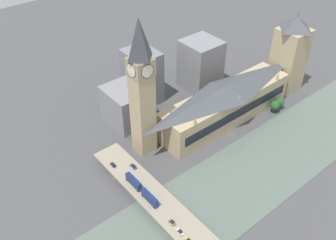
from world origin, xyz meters
TOP-DOWN VIEW (x-y plane):
  - ground_plane at (0.00, 0.00)m, footprint 600.00×600.00m
  - river_water at (-30.16, 0.00)m, footprint 48.33×360.00m
  - parliament_hall at (14.20, -8.00)m, footprint 22.86×97.48m
  - clock_tower at (24.43, 50.14)m, footprint 11.99×11.99m
  - victoria_tower at (14.25, -70.45)m, footprint 19.43×19.43m
  - road_bridge at (-30.16, 71.48)m, footprint 128.66×15.89m
  - double_decker_bus_lead at (-13.69, 74.78)m, footprint 11.46×2.58m
  - double_decker_bus_rear at (0.23, 74.85)m, footprint 11.65×2.51m
  - car_northbound_lead at (11.05, 67.45)m, footprint 4.47×1.87m
  - car_northbound_mid at (19.23, 75.47)m, footprint 3.95×1.76m
  - car_northbound_tail at (-30.94, 74.60)m, footprint 3.80×1.82m
  - car_southbound_mid at (-37.35, 75.19)m, footprint 4.05×1.89m
  - city_block_west at (67.27, 19.76)m, footprint 24.40×19.49m
  - city_block_center at (54.37, -22.78)m, footprint 24.77×24.47m
  - city_block_east at (54.14, 42.39)m, footprint 27.77×23.79m
  - tree_embankment_near at (-1.25, -45.54)m, footprint 6.09×6.09m
  - tree_embankment_mid at (-1.95, -39.47)m, footprint 6.52×6.52m

SIDE VIEW (x-z plane):
  - ground_plane at x=0.00m, z-range 0.00..0.00m
  - river_water at x=-30.16m, z-range 0.00..0.30m
  - road_bridge at x=-30.16m, z-range 1.64..7.07m
  - tree_embankment_near at x=-1.25m, z-range 1.32..10.10m
  - tree_embankment_mid at x=-1.95m, z-range 1.36..10.66m
  - car_northbound_mid at x=19.23m, z-range 5.44..6.69m
  - car_northbound_lead at x=11.05m, z-range 5.44..6.73m
  - car_southbound_mid at x=-37.35m, z-range 5.43..6.75m
  - car_northbound_tail at x=-30.94m, z-range 5.42..6.83m
  - double_decker_bus_lead at x=-13.69m, z-range 5.68..10.32m
  - double_decker_bus_rear at x=0.23m, z-range 5.67..10.73m
  - city_block_east at x=54.14m, z-range 0.00..24.39m
  - parliament_hall at x=14.20m, z-range -0.09..27.17m
  - city_block_center at x=54.37m, z-range 0.00..36.80m
  - city_block_west at x=67.27m, z-range 0.00..37.65m
  - victoria_tower at x=14.25m, z-range -2.00..56.98m
  - clock_tower at x=24.43m, z-range 2.28..85.58m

